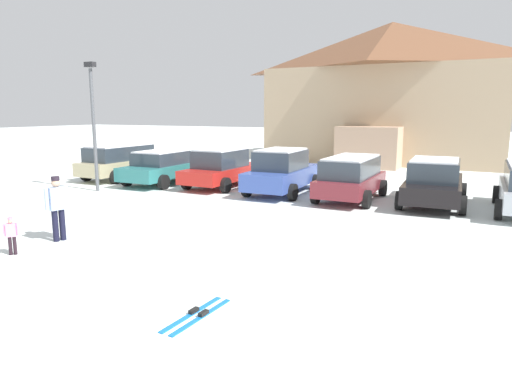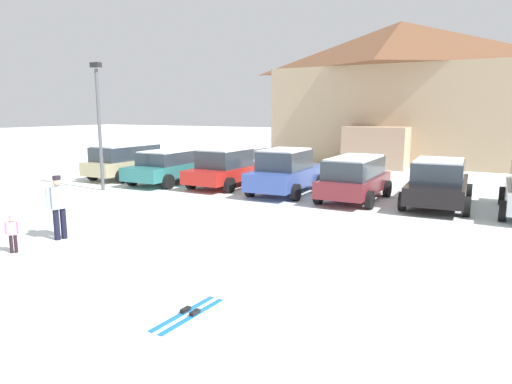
% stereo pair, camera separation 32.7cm
% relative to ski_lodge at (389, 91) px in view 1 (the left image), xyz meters
% --- Properties ---
extents(ground, '(160.00, 160.00, 0.00)m').
position_rel_ski_lodge_xyz_m(ground, '(-0.56, -27.83, -4.60)').
color(ground, white).
extents(ski_lodge, '(15.19, 11.07, 9.08)m').
position_rel_ski_lodge_xyz_m(ski_lodge, '(0.00, 0.00, 0.00)').
color(ski_lodge, tan).
rests_on(ski_lodge, ground).
extents(parked_beige_suv, '(2.10, 4.47, 1.67)m').
position_rel_ski_lodge_xyz_m(parked_beige_suv, '(-9.86, -15.20, -3.70)').
color(parked_beige_suv, tan).
rests_on(parked_beige_suv, ground).
extents(parked_teal_hatchback, '(2.29, 4.63, 1.53)m').
position_rel_ski_lodge_xyz_m(parked_teal_hatchback, '(-7.04, -15.47, -3.82)').
color(parked_teal_hatchback, '#2C7978').
rests_on(parked_teal_hatchback, ground).
extents(parked_red_sedan, '(2.20, 4.55, 1.68)m').
position_rel_ski_lodge_xyz_m(parked_red_sedan, '(-4.19, -15.01, -3.76)').
color(parked_red_sedan, red).
rests_on(parked_red_sedan, ground).
extents(parked_blue_hatchback, '(2.22, 4.56, 1.80)m').
position_rel_ski_lodge_xyz_m(parked_blue_hatchback, '(-1.17, -15.33, -3.71)').
color(parked_blue_hatchback, '#3751A5').
rests_on(parked_blue_hatchback, ground).
extents(parked_maroon_van, '(2.09, 4.21, 1.63)m').
position_rel_ski_lodge_xyz_m(parked_maroon_van, '(1.69, -15.50, -3.72)').
color(parked_maroon_van, maroon).
rests_on(parked_maroon_van, ground).
extents(parked_black_sedan, '(2.33, 4.67, 1.65)m').
position_rel_ski_lodge_xyz_m(parked_black_sedan, '(4.55, -15.12, -3.77)').
color(parked_black_sedan, black).
rests_on(parked_black_sedan, ground).
extents(skier_adult_in_blue_parka, '(0.34, 0.60, 1.67)m').
position_rel_ski_lodge_xyz_m(skier_adult_in_blue_parka, '(-3.55, -24.25, -3.66)').
color(skier_adult_in_blue_parka, black).
rests_on(skier_adult_in_blue_parka, ground).
extents(skier_child_in_pink_snowsuit, '(0.25, 0.25, 0.89)m').
position_rel_ski_lodge_xyz_m(skier_child_in_pink_snowsuit, '(-3.55, -25.56, -4.10)').
color(skier_child_in_pink_snowsuit, black).
rests_on(skier_child_in_pink_snowsuit, ground).
extents(pair_of_skis, '(0.39, 1.55, 0.08)m').
position_rel_ski_lodge_xyz_m(pair_of_skis, '(2.08, -26.33, -4.58)').
color(pair_of_skis, blue).
rests_on(pair_of_skis, ground).
extents(lamp_post, '(0.44, 0.24, 5.22)m').
position_rel_ski_lodge_xyz_m(lamp_post, '(-8.29, -18.30, -1.65)').
color(lamp_post, '#515459').
rests_on(lamp_post, ground).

